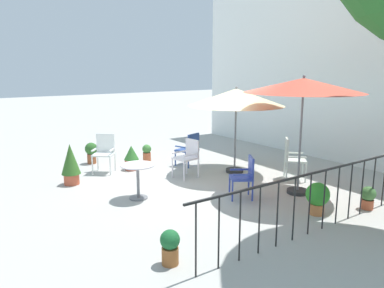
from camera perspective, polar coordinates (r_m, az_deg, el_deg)
name	(u,v)px	position (r m, az deg, el deg)	size (l,w,h in m)	color
ground_plane	(200,183)	(8.68, 1.15, -5.94)	(60.00, 60.00, 0.00)	#ABAAA3
villa_facade	(327,66)	(11.49, 19.85, 11.05)	(10.18, 0.30, 5.29)	white
terrace_railing	(318,191)	(6.31, 18.53, -6.80)	(0.03, 5.11, 1.01)	black
patio_umbrella_0	(236,98)	(9.30, 6.72, 6.98)	(2.37, 2.37, 2.16)	#2D2D2D
patio_umbrella_1	(303,86)	(7.89, 16.57, 8.37)	(2.40, 2.40, 2.46)	#2D2D2D
cafe_table_0	(138,175)	(7.61, -8.22, -4.69)	(0.68, 0.68, 0.71)	white
patio_chair_0	(104,150)	(9.70, -13.16, -0.94)	(0.65, 0.66, 0.97)	white
patio_chair_1	(188,155)	(9.02, -0.63, -1.72)	(0.52, 0.55, 0.91)	white
patio_chair_2	(292,156)	(9.13, 14.90, -1.79)	(0.68, 0.68, 0.98)	silver
patio_chair_3	(245,174)	(7.65, 8.04, -4.60)	(0.59, 0.60, 0.86)	#31419F
patio_chair_4	(190,148)	(10.05, -0.38, -0.54)	(0.61, 0.60, 0.89)	#2B4891
potted_plant_0	(170,246)	(5.20, -3.35, -15.21)	(0.27, 0.27, 0.49)	brown
potted_plant_1	(368,197)	(7.80, 25.17, -7.26)	(0.27, 0.27, 0.44)	#B45333
potted_plant_2	(91,152)	(10.71, -15.03, -1.11)	(0.34, 0.34, 0.59)	#974F2F
potted_plant_3	(131,157)	(9.84, -9.17, -2.00)	(0.38, 0.38, 0.64)	#C1553F
potted_plant_4	(318,197)	(7.15, 18.53, -7.57)	(0.43, 0.43, 0.59)	#BE6F3C
potted_plant_5	(147,153)	(10.63, -6.87, -1.31)	(0.25, 0.25, 0.49)	#B75D3A
potted_plant_6	(71,163)	(8.88, -17.95, -2.74)	(0.43, 0.43, 0.94)	#C0543A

